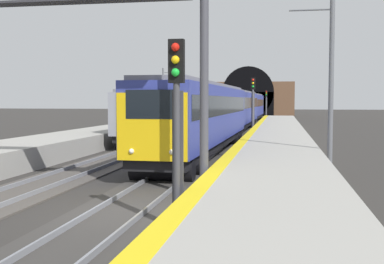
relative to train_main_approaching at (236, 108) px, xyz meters
name	(u,v)px	position (x,y,z in m)	size (l,w,h in m)	color
ground_plane	(122,214)	(-36.29, 0.00, -2.41)	(320.00, 320.00, 0.00)	#302D2B
platform_right	(271,200)	(-36.29, -4.20, -1.86)	(112.00, 3.96, 1.09)	#9E9B93
platform_right_edge_strip	(208,179)	(-36.29, -2.48, -1.32)	(112.00, 0.50, 0.01)	yellow
track_main_line	(122,212)	(-36.29, 0.00, -2.37)	(160.00, 3.00, 0.21)	#383533
train_main_approaching	(236,108)	(0.00, 0.00, 0.00)	(64.56, 3.24, 4.18)	navy
train_adjacent_platform	(209,108)	(11.14, 4.42, -0.17)	(64.04, 3.48, 3.93)	gray
railway_signal_near	(177,115)	(-37.84, -1.94, 0.47)	(0.39, 0.38, 4.71)	#38383D
railway_signal_mid	(253,101)	(-4.87, -1.94, 0.78)	(0.39, 0.38, 5.27)	#4C4C54
railway_signal_far	(266,101)	(36.25, -1.94, 0.60)	(0.39, 0.38, 4.94)	#4C4C54
overhead_signal_gantry	(78,32)	(-34.07, 2.21, 3.10)	(0.70, 8.75, 7.30)	#3F3F47
tunnel_portal	(248,99)	(52.11, 2.21, 1.14)	(2.16, 18.79, 10.52)	brown
catenary_mast_near	(163,96)	(13.83, 10.98, 1.43)	(0.22, 1.73, 7.49)	#595B60
catenary_mast_far	(330,83)	(-27.37, -6.55, 1.57)	(0.22, 1.95, 7.76)	#595B60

